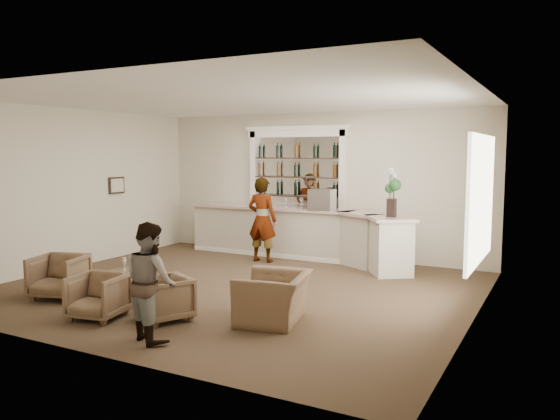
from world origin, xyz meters
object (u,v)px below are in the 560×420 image
object	(u,v)px
cocktail_table	(129,287)
flower_vase	(392,190)
espresso_machine	(322,200)
bar_counter	(302,233)
armchair_left	(59,276)
guest	(150,281)
armchair_center	(98,296)
armchair_right	(165,298)
armchair_far	(274,298)
sommelier	(262,220)

from	to	relation	value
cocktail_table	flower_vase	world-z (taller)	flower_vase
cocktail_table	espresso_machine	size ratio (longest dim) A/B	1.38
bar_counter	armchair_left	distance (m)	5.33
guest	armchair_left	distance (m)	2.88
cocktail_table	armchair_center	world-z (taller)	armchair_center
bar_counter	cocktail_table	world-z (taller)	bar_counter
armchair_right	guest	bearing A→B (deg)	-34.72
bar_counter	armchair_far	xyz separation A→B (m)	(1.65, -4.36, -0.23)
sommelier	espresso_machine	size ratio (longest dim) A/B	3.61
armchair_far	cocktail_table	bearing A→B (deg)	-98.22
guest	armchair_left	size ratio (longest dim) A/B	1.93
sommelier	flower_vase	size ratio (longest dim) A/B	1.96
flower_vase	cocktail_table	bearing A→B (deg)	-128.52
bar_counter	cocktail_table	size ratio (longest dim) A/B	8.01
armchair_center	armchair_right	xyz separation A→B (m)	(0.90, 0.39, -0.01)
armchair_left	armchair_far	world-z (taller)	armchair_left
armchair_right	espresso_machine	bearing A→B (deg)	114.28
armchair_right	armchair_center	bearing A→B (deg)	-129.27
sommelier	bar_counter	bearing A→B (deg)	-131.99
armchair_far	espresso_machine	xyz separation A→B (m)	(-1.13, 4.30, 1.02)
cocktail_table	flower_vase	size ratio (longest dim) A/B	0.75
sommelier	guest	world-z (taller)	sommelier
armchair_right	armchair_far	world-z (taller)	armchair_far
bar_counter	armchair_center	xyz separation A→B (m)	(-0.66, -5.42, -0.25)
cocktail_table	flower_vase	bearing A→B (deg)	51.48
armchair_far	espresso_machine	size ratio (longest dim) A/B	2.05
armchair_far	espresso_machine	distance (m)	4.56
bar_counter	espresso_machine	xyz separation A→B (m)	(0.52, -0.06, 0.79)
bar_counter	armchair_left	world-z (taller)	bar_counter
sommelier	armchair_center	bearing A→B (deg)	88.19
bar_counter	sommelier	world-z (taller)	sommelier
armchair_left	armchair_center	world-z (taller)	armchair_left
sommelier	armchair_left	world-z (taller)	sommelier
armchair_right	espresso_machine	xyz separation A→B (m)	(0.28, 4.97, 1.05)
cocktail_table	armchair_left	world-z (taller)	armchair_left
espresso_machine	flower_vase	bearing A→B (deg)	-22.25
guest	espresso_machine	distance (m)	5.73
armchair_left	armchair_right	size ratio (longest dim) A/B	1.13
cocktail_table	armchair_left	xyz separation A→B (m)	(-1.21, -0.34, 0.11)
espresso_machine	flower_vase	world-z (taller)	flower_vase
armchair_left	guest	bearing A→B (deg)	-35.05
sommelier	flower_vase	xyz separation A→B (m)	(2.86, 0.08, 0.75)
cocktail_table	armchair_center	xyz separation A→B (m)	(0.22, -0.87, 0.08)
guest	armchair_far	xyz separation A→B (m)	(1.03, 1.39, -0.42)
guest	espresso_machine	xyz separation A→B (m)	(-0.10, 5.69, 0.61)
armchair_left	armchair_center	distance (m)	1.52
armchair_center	guest	bearing A→B (deg)	-24.89
sommelier	flower_vase	bearing A→B (deg)	-179.70
sommelier	espresso_machine	world-z (taller)	sommelier
cocktail_table	guest	xyz separation A→B (m)	(1.50, -1.20, 0.51)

